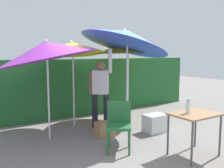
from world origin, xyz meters
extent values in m
plane|color=gray|center=(0.00, 0.00, 0.00)|extent=(24.00, 24.00, 0.00)
cube|color=#23602D|center=(0.00, 2.34, 0.81)|extent=(8.00, 0.70, 1.61)
cylinder|color=silver|center=(0.99, 1.07, 0.89)|extent=(0.04, 0.04, 1.77)
cone|color=yellow|center=(0.99, 1.06, 1.93)|extent=(1.84, 1.84, 0.37)
sphere|color=silver|center=(0.99, 1.06, 2.11)|extent=(0.05, 0.05, 0.05)
cylinder|color=silver|center=(-0.53, 1.19, 0.89)|extent=(0.04, 0.04, 1.77)
cone|color=yellow|center=(-0.55, 1.20, 1.90)|extent=(1.54, 1.55, 0.51)
sphere|color=silver|center=(-0.57, 1.20, 2.05)|extent=(0.05, 0.05, 0.05)
cylinder|color=silver|center=(-1.33, 0.64, 0.83)|extent=(0.04, 0.04, 1.65)
cone|color=purple|center=(-1.34, 0.61, 1.83)|extent=(2.09, 2.05, 0.91)
sphere|color=silver|center=(-1.36, 0.58, 2.02)|extent=(0.05, 0.05, 0.05)
cylinder|color=silver|center=(0.35, 0.22, 0.98)|extent=(0.04, 0.04, 1.95)
cone|color=blue|center=(0.35, 0.27, 2.12)|extent=(1.99, 1.97, 0.94)
sphere|color=silver|center=(0.35, 0.32, 2.30)|extent=(0.05, 0.05, 0.05)
cylinder|color=black|center=(0.07, 0.66, 0.41)|extent=(0.14, 0.14, 0.82)
cylinder|color=black|center=(-0.15, 0.83, 0.41)|extent=(0.14, 0.14, 0.82)
cube|color=silver|center=(-0.04, 0.75, 1.10)|extent=(0.42, 0.40, 0.56)
sphere|color=#8C6647|center=(-0.04, 0.75, 1.49)|extent=(0.22, 0.22, 0.22)
cylinder|color=silver|center=(0.14, 0.60, 1.60)|extent=(0.13, 0.13, 0.56)
cylinder|color=#8C6647|center=(-0.22, 0.89, 1.08)|extent=(0.13, 0.13, 0.52)
cylinder|color=#236633|center=(-0.73, -0.72, 0.22)|extent=(0.04, 0.04, 0.44)
cylinder|color=#236633|center=(-0.42, -0.93, 0.22)|extent=(0.04, 0.04, 0.44)
cylinder|color=#236633|center=(-0.51, -0.41, 0.22)|extent=(0.04, 0.04, 0.44)
cylinder|color=#236633|center=(-0.20, -0.62, 0.22)|extent=(0.04, 0.04, 0.44)
cube|color=#236633|center=(-0.47, -0.67, 0.47)|extent=(0.61, 0.61, 0.05)
cube|color=#236633|center=(-0.35, -0.51, 0.69)|extent=(0.38, 0.29, 0.40)
cube|color=silver|center=(0.84, -0.19, 0.20)|extent=(0.50, 0.35, 0.40)
cube|color=#9E7A4C|center=(-0.27, 0.15, 0.16)|extent=(0.39, 0.28, 0.31)
cylinder|color=#4C4C51|center=(0.89, -1.26, 0.36)|extent=(0.04, 0.04, 0.72)
cylinder|color=#4C4C51|center=(0.17, -1.26, 0.36)|extent=(0.04, 0.04, 0.72)
cylinder|color=#4C4C51|center=(0.89, -1.78, 0.36)|extent=(0.04, 0.04, 0.72)
cylinder|color=#4C4C51|center=(0.17, -1.78, 0.36)|extent=(0.04, 0.04, 0.72)
cube|color=#99724C|center=(0.53, -1.52, 0.74)|extent=(0.80, 0.60, 0.03)
cylinder|color=silver|center=(0.42, -1.47, 0.86)|extent=(0.07, 0.07, 0.22)
cylinder|color=#2D60B7|center=(0.42, -1.47, 0.98)|extent=(0.04, 0.04, 0.02)
camera|label=1|loc=(-2.85, -4.23, 1.78)|focal=39.22mm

